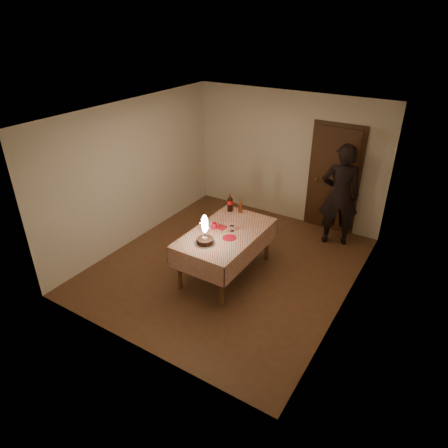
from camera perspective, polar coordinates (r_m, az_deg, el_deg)
The scene contains 11 objects.
ground at distance 6.96m, azimuth 0.60°, elevation -5.88°, with size 4.00×4.50×0.01m, color brown.
room_shell at distance 6.23m, azimuth 1.31°, elevation 7.06°, with size 4.04×4.54×2.62m.
dining_table at distance 6.41m, azimuth 0.24°, elevation -1.95°, with size 1.02×1.72×0.78m.
birthday_cake at distance 6.00m, azimuth -2.73°, elevation -1.71°, with size 0.32×0.32×0.48m.
red_plate at distance 6.19m, azimuth 0.78°, elevation -1.97°, with size 0.22×0.22×0.01m, color #B80C23.
red_cup at distance 6.44m, azimuth -1.43°, elevation -0.24°, with size 0.08×0.08×0.10m, color red.
clear_cup at distance 6.37m, azimuth 1.12°, elevation -0.61°, with size 0.07×0.07×0.09m, color white.
napkin_stack at distance 6.47m, azimuth -0.43°, elevation -0.47°, with size 0.15×0.15×0.02m, color #A3121A.
cola_bottle at distance 6.97m, azimuth 0.88°, elevation 3.03°, with size 0.10×0.10×0.32m.
amber_bottle_left at distance 6.93m, azimuth 2.36°, elevation 2.56°, with size 0.06×0.06×0.25m.
photographer at distance 7.49m, azimuth 16.21°, elevation 3.98°, with size 0.83×0.70×1.93m.
Camera 1 is at (2.99, -4.93, 3.90)m, focal length 32.00 mm.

